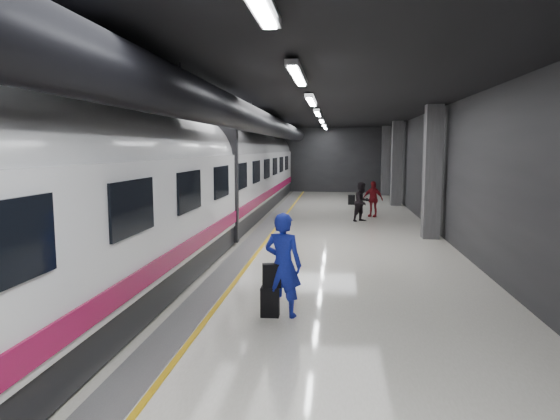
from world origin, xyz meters
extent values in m
plane|color=white|center=(0.00, 0.00, 0.00)|extent=(40.00, 40.00, 0.00)
cube|color=black|center=(0.00, 0.00, 4.50)|extent=(10.00, 40.00, 0.02)
cube|color=#28282B|center=(0.00, 20.00, 2.25)|extent=(10.00, 0.02, 4.50)
cube|color=#28282B|center=(-5.00, 0.00, 2.25)|extent=(0.02, 40.00, 4.50)
cube|color=#28282B|center=(5.00, 0.00, 2.25)|extent=(0.02, 40.00, 4.50)
cube|color=slate|center=(-1.35, 0.00, 0.01)|extent=(0.65, 39.80, 0.01)
cube|color=yellow|center=(-0.95, 0.00, 0.01)|extent=(0.10, 39.80, 0.01)
cylinder|color=black|center=(-1.30, 0.00, 3.95)|extent=(0.80, 38.00, 0.80)
cube|color=silver|center=(0.60, -6.00, 4.40)|extent=(0.22, 2.60, 0.10)
cube|color=silver|center=(0.60, -1.00, 4.40)|extent=(0.22, 2.60, 0.10)
cube|color=silver|center=(0.60, 4.00, 4.40)|extent=(0.22, 2.60, 0.10)
cube|color=silver|center=(0.60, 9.00, 4.40)|extent=(0.22, 2.60, 0.10)
cube|color=silver|center=(0.60, 14.00, 4.40)|extent=(0.22, 2.60, 0.10)
cube|color=silver|center=(0.60, 18.00, 4.40)|extent=(0.22, 2.60, 0.10)
cube|color=#515154|center=(4.55, 2.00, 2.25)|extent=(0.55, 0.55, 4.50)
cube|color=#515154|center=(4.55, 12.00, 2.25)|extent=(0.55, 0.55, 4.50)
cube|color=#515154|center=(4.55, 18.00, 2.25)|extent=(0.55, 0.55, 4.50)
cube|color=black|center=(-3.25, 0.00, 0.35)|extent=(2.80, 38.00, 0.60)
cube|color=white|center=(-3.25, 0.00, 1.75)|extent=(2.90, 38.00, 2.20)
cylinder|color=white|center=(-3.25, 0.00, 2.70)|extent=(2.80, 38.00, 2.80)
cube|color=maroon|center=(-1.78, 0.00, 0.95)|extent=(0.04, 38.00, 0.35)
cube|color=black|center=(-3.25, 0.00, 2.00)|extent=(3.05, 0.25, 3.80)
cube|color=black|center=(-1.78, -11.00, 2.15)|extent=(0.05, 1.60, 0.85)
cube|color=black|center=(-1.78, -8.00, 2.15)|extent=(0.05, 1.60, 0.85)
cube|color=black|center=(-1.78, -5.00, 2.15)|extent=(0.05, 1.60, 0.85)
cube|color=black|center=(-1.78, -2.00, 2.15)|extent=(0.05, 1.60, 0.85)
cube|color=black|center=(-1.78, 1.00, 2.15)|extent=(0.05, 1.60, 0.85)
cube|color=black|center=(-1.78, 4.00, 2.15)|extent=(0.05, 1.60, 0.85)
cube|color=black|center=(-1.78, 7.00, 2.15)|extent=(0.05, 1.60, 0.85)
cube|color=black|center=(-1.78, 10.00, 2.15)|extent=(0.05, 1.60, 0.85)
cube|color=black|center=(-1.78, 13.00, 2.15)|extent=(0.05, 1.60, 0.85)
cube|color=black|center=(-1.78, 16.00, 2.15)|extent=(0.05, 1.60, 0.85)
imported|color=#1624AB|center=(0.39, -6.53, 0.96)|extent=(0.79, 0.62, 1.91)
cube|color=black|center=(0.16, -6.59, 0.27)|extent=(0.34, 0.22, 0.55)
cube|color=black|center=(0.19, -6.59, 0.77)|extent=(0.36, 0.25, 0.43)
imported|color=black|center=(2.42, 5.71, 0.83)|extent=(1.02, 1.01, 1.65)
imported|color=maroon|center=(2.98, 7.25, 0.80)|extent=(1.01, 0.78, 1.60)
cube|color=black|center=(2.18, 12.05, 0.27)|extent=(0.38, 0.26, 0.53)
camera|label=1|loc=(1.32, -15.32, 3.05)|focal=32.00mm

